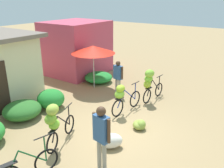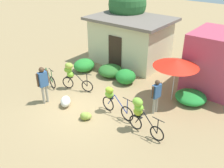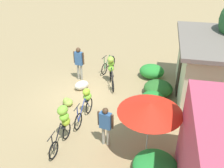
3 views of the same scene
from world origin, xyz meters
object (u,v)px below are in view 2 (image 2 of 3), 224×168
market_umbrella (176,63)px  banana_pile_on_ground (85,116)px  shop_pink (224,63)px  bicycle_near_pile (72,74)px  bicycle_by_shop (140,112)px  bicycle_center_loaded (113,99)px  produce_sack (66,101)px  bicycle_leftmost (48,78)px  person_vendor (43,81)px  building_low (130,40)px  person_bystander (156,93)px  tree_behind_building (127,5)px

market_umbrella → banana_pile_on_ground: bearing=-120.2°
shop_pink → market_umbrella: shop_pink is taller
bicycle_near_pile → bicycle_by_shop: bearing=-9.4°
bicycle_center_loaded → produce_sack: (-2.01, -0.86, -0.48)m
bicycle_leftmost → person_vendor: bearing=-43.5°
building_low → produce_sack: (0.67, -6.04, -1.19)m
market_umbrella → shop_pink: bearing=58.9°
person_vendor → building_low: bearing=87.8°
shop_pink → bicycle_near_pile: bearing=-142.2°
building_low → person_bystander: size_ratio=3.05×
banana_pile_on_ground → produce_sack: (-1.40, 0.20, 0.07)m
tree_behind_building → bicycle_center_loaded: (3.75, -6.31, -2.51)m
bicycle_by_shop → produce_sack: size_ratio=2.26×
banana_pile_on_ground → bicycle_leftmost: bearing=163.9°
banana_pile_on_ground → person_bystander: (2.01, 2.21, 0.80)m
building_low → bicycle_near_pile: 4.80m
banana_pile_on_ground → person_vendor: size_ratio=0.35×
shop_pink → bicycle_near_pile: size_ratio=1.97×
bicycle_by_shop → bicycle_near_pile: bearing=170.6°
building_low → bicycle_by_shop: bearing=-52.4°
bicycle_by_shop → person_bystander: 1.48m
building_low → produce_sack: building_low is taller
banana_pile_on_ground → person_vendor: (-2.32, -0.18, 0.95)m
bicycle_near_pile → tree_behind_building: bearing=98.3°
tree_behind_building → banana_pile_on_ground: (3.15, -7.37, -3.06)m
market_umbrella → bicycle_near_pile: size_ratio=1.26×
shop_pink → produce_sack: shop_pink is taller
produce_sack → building_low: bearing=96.4°
bicycle_near_pile → person_bystander: size_ratio=1.04×
shop_pink → tree_behind_building: bearing=168.6°
produce_sack → person_bystander: person_bystander is taller
tree_behind_building → bicycle_leftmost: (-0.47, -6.32, -2.85)m
bicycle_near_pile → building_low: bearing=87.4°
building_low → market_umbrella: 4.95m
produce_sack → bicycle_by_shop: bearing=8.6°
produce_sack → person_vendor: bearing=-157.6°
bicycle_near_pile → banana_pile_on_ground: bicycle_near_pile is taller
market_umbrella → banana_pile_on_ground: market_umbrella is taller
market_umbrella → bicycle_by_shop: 3.06m
bicycle_by_shop → produce_sack: (-3.56, -0.54, -0.65)m
bicycle_by_shop → building_low: bearing=127.6°
bicycle_leftmost → bicycle_by_shop: size_ratio=0.99×
bicycle_by_shop → banana_pile_on_ground: bicycle_by_shop is taller
shop_pink → market_umbrella: (-1.44, -2.38, 0.43)m
bicycle_by_shop → produce_sack: bicycle_by_shop is taller
banana_pile_on_ground → person_bystander: 3.09m
building_low → produce_sack: size_ratio=6.81×
market_umbrella → bicycle_leftmost: size_ratio=1.31×
bicycle_by_shop → person_bystander: size_ratio=1.01×
shop_pink → bicycle_by_shop: (-1.39, -5.27, -0.57)m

